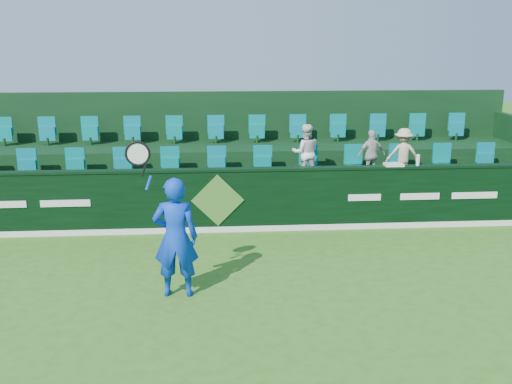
{
  "coord_description": "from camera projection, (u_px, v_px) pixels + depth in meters",
  "views": [
    {
      "loc": [
        -0.04,
        -7.53,
        3.86
      ],
      "look_at": [
        0.72,
        2.8,
        1.15
      ],
      "focal_mm": 40.0,
      "sensor_mm": 36.0,
      "label": 1
    }
  ],
  "objects": [
    {
      "name": "towel",
      "position": [
        394.0,
        164.0,
        12.02
      ],
      "size": [
        0.39,
        0.25,
        0.06
      ],
      "primitive_type": "cube",
      "color": "silver",
      "rests_on": "sponsor_hoarding"
    },
    {
      "name": "ground",
      "position": [
        221.0,
        319.0,
        8.24
      ],
      "size": [
        60.0,
        60.0,
        0.0
      ],
      "primitive_type": "plane",
      "color": "#346E1A",
      "rests_on": "ground"
    },
    {
      "name": "seat_row_back",
      "position": [
        216.0,
        132.0,
        14.88
      ],
      "size": [
        13.5,
        0.5,
        0.6
      ],
      "primitive_type": "cube",
      "color": "#067683",
      "rests_on": "stand_tier_back"
    },
    {
      "name": "stand_tier_front",
      "position": [
        217.0,
        199.0,
        13.06
      ],
      "size": [
        16.0,
        2.0,
        0.8
      ],
      "primitive_type": "cube",
      "color": "black",
      "rests_on": "ground"
    },
    {
      "name": "spectator_middle",
      "position": [
        371.0,
        155.0,
        13.09
      ],
      "size": [
        0.71,
        0.4,
        1.15
      ],
      "primitive_type": "imported",
      "rotation": [
        0.0,
        0.0,
        3.33
      ],
      "color": "beige",
      "rests_on": "stand_tier_front"
    },
    {
      "name": "seat_row_front",
      "position": [
        217.0,
        165.0,
        13.27
      ],
      "size": [
        13.5,
        0.5,
        0.6
      ],
      "primitive_type": "cube",
      "color": "#067683",
      "rests_on": "stand_tier_front"
    },
    {
      "name": "stand_rear",
      "position": [
        216.0,
        146.0,
        15.12
      ],
      "size": [
        16.0,
        4.1,
        2.6
      ],
      "color": "black",
      "rests_on": "ground"
    },
    {
      "name": "spectator_left",
      "position": [
        305.0,
        153.0,
        12.96
      ],
      "size": [
        0.63,
        0.5,
        1.3
      ],
      "primitive_type": "imported",
      "rotation": [
        0.0,
        0.0,
        3.13
      ],
      "color": "white",
      "rests_on": "stand_tier_front"
    },
    {
      "name": "stand_tier_back",
      "position": [
        217.0,
        170.0,
        14.83
      ],
      "size": [
        16.0,
        1.8,
        1.3
      ],
      "primitive_type": "cube",
      "color": "black",
      "rests_on": "ground"
    },
    {
      "name": "tennis_player",
      "position": [
        175.0,
        237.0,
        8.79
      ],
      "size": [
        1.09,
        0.48,
        2.54
      ],
      "color": "#0C38CC",
      "rests_on": "ground"
    },
    {
      "name": "drinks_bottle",
      "position": [
        418.0,
        160.0,
        12.03
      ],
      "size": [
        0.08,
        0.08,
        0.24
      ],
      "primitive_type": "cylinder",
      "color": "white",
      "rests_on": "sponsor_hoarding"
    },
    {
      "name": "sponsor_hoarding",
      "position": [
        218.0,
        200.0,
        11.93
      ],
      "size": [
        16.0,
        0.25,
        1.35
      ],
      "color": "black",
      "rests_on": "ground"
    },
    {
      "name": "spectator_right",
      "position": [
        403.0,
        154.0,
        13.14
      ],
      "size": [
        0.82,
        0.56,
        1.18
      ],
      "primitive_type": "imported",
      "rotation": [
        0.0,
        0.0,
        2.97
      ],
      "color": "beige",
      "rests_on": "stand_tier_front"
    }
  ]
}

